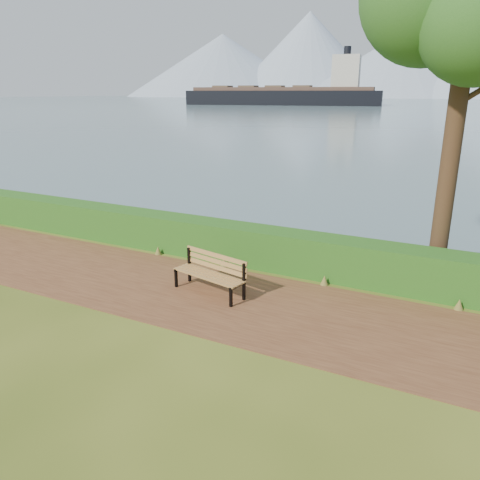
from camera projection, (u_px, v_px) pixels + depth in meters
The scene contains 7 objects.
ground at pixel (223, 305), 9.98m from camera, with size 140.00×140.00×0.00m, color #415117.
path at pixel (230, 300), 10.23m from camera, with size 40.00×3.40×0.01m, color #56301D.
hedge at pixel (271, 249), 12.04m from camera, with size 32.00×0.85×1.00m, color #1E4E16.
water at pixel (477, 101), 231.02m from camera, with size 700.00×510.00×0.00m, color #496875.
mountains at pixel (473, 59), 350.73m from camera, with size 585.00×190.00×70.00m.
bench at pixel (211, 271), 10.49m from camera, with size 1.86×0.90×0.90m.
cargo_ship at pixel (288, 96), 155.23m from camera, with size 65.64×20.54×19.69m.
Camera 1 is at (4.43, -7.94, 4.36)m, focal length 35.00 mm.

